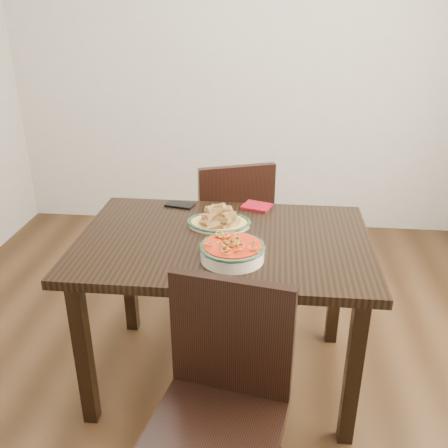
# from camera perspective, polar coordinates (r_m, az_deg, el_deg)

# --- Properties ---
(floor) EXTENTS (3.50, 3.50, 0.00)m
(floor) POSITION_cam_1_polar(r_m,az_deg,el_deg) (2.65, -1.11, -15.37)
(floor) COLOR #321F10
(floor) RESTS_ON ground
(wall_back) EXTENTS (3.50, 0.10, 2.60)m
(wall_back) POSITION_cam_1_polar(r_m,az_deg,el_deg) (3.80, 2.10, 18.45)
(wall_back) COLOR beige
(wall_back) RESTS_ON ground
(dining_table) EXTENTS (1.26, 0.84, 0.75)m
(dining_table) POSITION_cam_1_polar(r_m,az_deg,el_deg) (2.20, -0.05, -3.84)
(dining_table) COLOR black
(dining_table) RESTS_ON ground
(chair_far) EXTENTS (0.54, 0.54, 0.89)m
(chair_far) POSITION_cam_1_polar(r_m,az_deg,el_deg) (2.88, 0.87, -0.13)
(chair_far) COLOR black
(chair_far) RESTS_ON ground
(chair_near) EXTENTS (0.49, 0.49, 0.89)m
(chair_near) POSITION_cam_1_polar(r_m,az_deg,el_deg) (1.74, -0.24, -19.20)
(chair_near) COLOR black
(chair_near) RESTS_ON ground
(fish_plate) EXTENTS (0.28, 0.22, 0.11)m
(fish_plate) POSITION_cam_1_polar(r_m,az_deg,el_deg) (2.26, -0.57, 0.90)
(fish_plate) COLOR #ECE3C7
(fish_plate) RESTS_ON dining_table
(noodle_bowl) EXTENTS (0.26, 0.26, 0.08)m
(noodle_bowl) POSITION_cam_1_polar(r_m,az_deg,el_deg) (1.97, 0.96, -2.92)
(noodle_bowl) COLOR beige
(noodle_bowl) RESTS_ON dining_table
(smartphone) EXTENTS (0.15, 0.10, 0.01)m
(smartphone) POSITION_cam_1_polar(r_m,az_deg,el_deg) (2.50, -5.06, 2.19)
(smartphone) COLOR black
(smartphone) RESTS_ON dining_table
(napkin) EXTENTS (0.16, 0.15, 0.01)m
(napkin) POSITION_cam_1_polar(r_m,az_deg,el_deg) (2.48, 3.76, 2.04)
(napkin) COLOR maroon
(napkin) RESTS_ON dining_table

